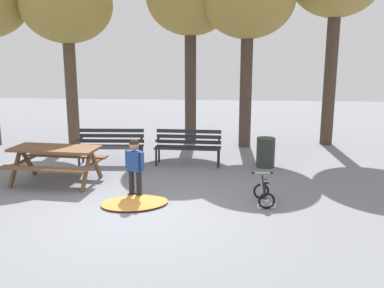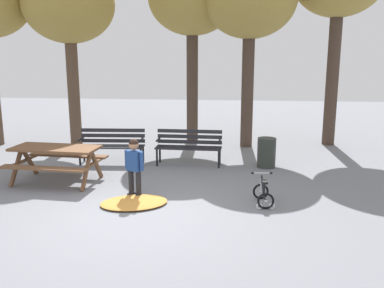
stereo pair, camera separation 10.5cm
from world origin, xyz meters
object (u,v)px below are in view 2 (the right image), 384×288
Objects in this scene: child_standing at (134,163)px; trash_bin at (266,153)px; picnic_table at (56,155)px; park_bench_left at (189,144)px; kids_bicycle at (263,194)px; park_bench_far_left at (112,143)px.

child_standing reaches higher than trash_bin.
picnic_table is 3.14m from park_bench_left.
picnic_table is 3.21× the size of kids_bicycle.
trash_bin is (0.23, 2.58, 0.15)m from kids_bicycle.
park_bench_far_left is 1.91m from park_bench_left.
child_standing is 1.59× the size of trash_bin.
park_bench_left is 2.73× the size of kids_bicycle.
trash_bin is (3.78, 0.01, -0.15)m from park_bench_far_left.
child_standing is at bearing 176.12° from kids_bicycle.
park_bench_left reaches higher than picnic_table.
park_bench_far_left is at bearing -178.19° from park_bench_left.
child_standing is (1.15, -2.41, 0.16)m from park_bench_far_left.
park_bench_far_left is 2.29× the size of trash_bin.
park_bench_left is 3.12m from kids_bicycle.
child_standing is (-0.76, -2.47, 0.16)m from park_bench_left.
park_bench_far_left is (0.71, 1.67, -0.08)m from picnic_table.
kids_bicycle is (2.41, -0.16, -0.47)m from child_standing.
child_standing reaches higher than picnic_table.
child_standing is at bearing -21.66° from picnic_table.
picnic_table is at bearing 158.34° from child_standing.
park_bench_far_left reaches higher than kids_bicycle.
kids_bicycle is (3.55, -2.57, -0.31)m from park_bench_far_left.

